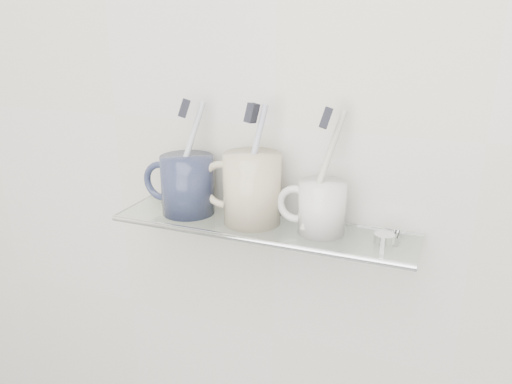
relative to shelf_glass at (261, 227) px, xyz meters
The scene contains 18 objects.
wall_back 0.17m from the shelf_glass, 90.00° to the left, with size 2.50×2.50×0.00m, color beige.
shelf_glass is the anchor object (origin of this frame).
shelf_rail 0.06m from the shelf_glass, 90.00° to the right, with size 0.01×0.01×0.50m, color silver.
bracket_left 0.22m from the shelf_glass, 167.38° to the left, with size 0.02×0.02×0.03m, color silver.
bracket_right 0.22m from the shelf_glass, 12.62° to the left, with size 0.02×0.02×0.03m, color silver.
mug_left 0.15m from the shelf_glass, behind, with size 0.09×0.09×0.10m, color #191E37.
mug_left_handle 0.20m from the shelf_glass, behind, with size 0.07×0.07×0.01m, color #191E37.
toothbrush_left 0.17m from the shelf_glass, behind, with size 0.01×0.01×0.19m, color silver.
bristles_left 0.23m from the shelf_glass, behind, with size 0.01×0.02×0.03m, color black.
mug_center 0.06m from the shelf_glass, 164.39° to the left, with size 0.09×0.09×0.12m, color beige.
mug_center_handle 0.09m from the shelf_glass, behind, with size 0.08×0.08×0.01m, color beige.
toothbrush_center 0.11m from the shelf_glass, 164.39° to the left, with size 0.01×0.01×0.19m, color #ADABD3.
bristles_center 0.19m from the shelf_glass, 164.39° to the left, with size 0.01×0.02×0.03m, color black.
mug_right 0.11m from the shelf_glass, ahead, with size 0.07×0.07×0.08m, color silver.
mug_right_handle 0.07m from the shelf_glass, ahead, with size 0.06×0.06×0.01m, color silver.
toothbrush_right 0.14m from the shelf_glass, ahead, with size 0.01×0.01×0.19m, color #BDBB99.
bristles_right 0.21m from the shelf_glass, ahead, with size 0.01×0.02×0.03m, color black.
chrome_cap 0.20m from the shelf_glass, ahead, with size 0.03×0.03×0.01m, color silver.
Camera 1 is at (0.27, 0.33, 1.41)m, focal length 35.00 mm.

